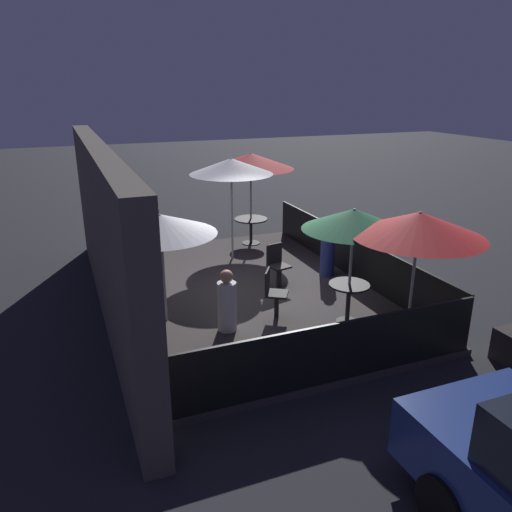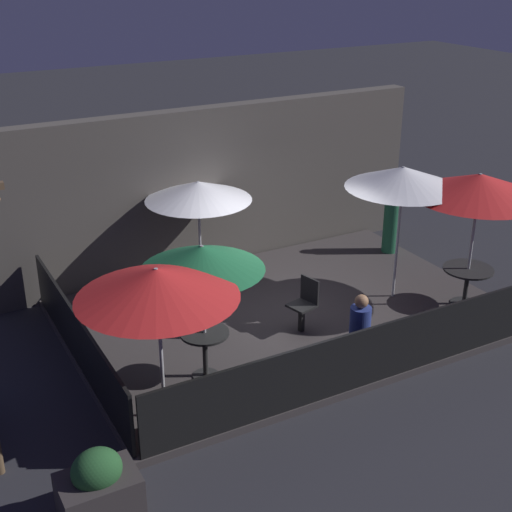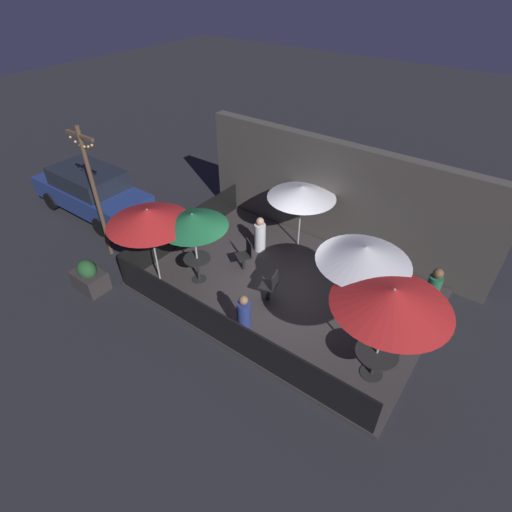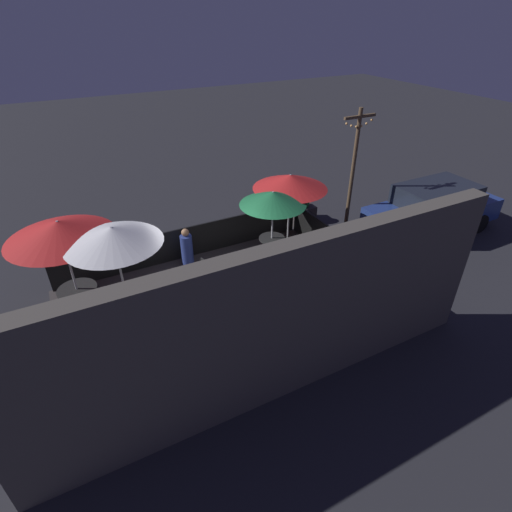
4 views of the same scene
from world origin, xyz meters
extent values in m
plane|color=#26262B|center=(0.00, 0.00, 0.00)|extent=(60.00, 60.00, 0.00)
cube|color=#383333|center=(0.00, 0.00, 0.06)|extent=(7.48, 5.12, 0.12)
cube|color=#4C4742|center=(0.00, 2.79, 1.64)|extent=(9.08, 0.36, 3.29)
cube|color=black|center=(0.00, -2.52, 0.59)|extent=(7.28, 0.05, 0.95)
cube|color=black|center=(-3.69, 0.00, 0.59)|extent=(0.05, 4.92, 0.95)
cylinder|color=#B2B2B7|center=(3.05, -1.27, 1.35)|extent=(0.05, 0.05, 2.46)
cone|color=red|center=(3.05, -1.27, 2.38)|extent=(2.28, 2.28, 0.41)
cylinder|color=#B2B2B7|center=(-2.10, -1.17, 1.19)|extent=(0.05, 0.05, 2.14)
cone|color=#1E6B3D|center=(-2.10, -1.17, 2.08)|extent=(1.80, 1.80, 0.37)
cylinder|color=#B2B2B7|center=(2.10, -0.40, 1.37)|extent=(0.05, 0.05, 2.49)
cone|color=silver|center=(2.10, -0.40, 2.43)|extent=(2.01, 2.01, 0.37)
cylinder|color=#B2B2B7|center=(-0.76, 1.90, 1.13)|extent=(0.05, 0.05, 2.02)
cone|color=silver|center=(-0.76, 1.90, 1.97)|extent=(1.99, 1.99, 0.35)
cylinder|color=#B2B2B7|center=(-3.02, -1.80, 1.24)|extent=(0.05, 0.05, 2.25)
cone|color=red|center=(-3.02, -1.80, 2.16)|extent=(2.15, 2.15, 0.41)
cylinder|color=black|center=(3.05, -1.27, 0.13)|extent=(0.49, 0.49, 0.02)
cylinder|color=black|center=(3.05, -1.27, 0.45)|extent=(0.08, 0.08, 0.67)
cylinder|color=black|center=(3.05, -1.27, 0.81)|extent=(0.90, 0.90, 0.04)
cylinder|color=black|center=(-2.10, -1.17, 0.13)|extent=(0.40, 0.40, 0.02)
cylinder|color=black|center=(-2.10, -1.17, 0.48)|extent=(0.08, 0.08, 0.72)
cylinder|color=black|center=(-2.10, -1.17, 0.86)|extent=(0.73, 0.73, 0.04)
cube|color=black|center=(-1.39, -0.06, 0.34)|extent=(0.11, 0.11, 0.44)
cube|color=black|center=(-1.39, -0.06, 0.58)|extent=(0.55, 0.55, 0.04)
cube|color=black|center=(-1.30, 0.09, 0.82)|extent=(0.35, 0.24, 0.44)
cube|color=black|center=(-0.10, -0.70, 0.35)|extent=(0.10, 0.10, 0.46)
cube|color=black|center=(-0.10, -0.70, 0.60)|extent=(0.48, 0.48, 0.04)
cube|color=black|center=(0.08, -0.65, 0.84)|extent=(0.12, 0.40, 0.44)
cylinder|color=navy|center=(0.13, -2.00, 0.61)|extent=(0.36, 0.36, 0.99)
sphere|color=#9E704C|center=(0.13, -2.00, 1.21)|extent=(0.21, 0.21, 0.21)
cylinder|color=#236642|center=(3.38, 1.32, 0.68)|extent=(0.45, 0.45, 1.13)
sphere|color=brown|center=(3.38, 1.32, 1.37)|extent=(0.25, 0.25, 0.25)
cylinder|color=silver|center=(-1.56, 0.97, 0.57)|extent=(0.40, 0.40, 0.90)
sphere|color=tan|center=(-1.56, 0.97, 1.14)|extent=(0.24, 0.24, 0.24)
cube|color=#332D2D|center=(-4.34, -3.09, 0.28)|extent=(0.91, 0.64, 0.56)
ellipsoid|color=#235128|center=(-4.34, -3.09, 0.66)|extent=(0.59, 0.47, 0.53)
cylinder|color=brown|center=(-5.24, -1.76, 1.98)|extent=(0.12, 0.12, 3.97)
cube|color=brown|center=(-5.24, -1.76, 3.72)|extent=(1.10, 0.08, 0.08)
sphere|color=#F4B260|center=(-5.70, -1.76, 3.57)|extent=(0.07, 0.07, 0.07)
sphere|color=#F4B260|center=(-5.51, -1.76, 3.49)|extent=(0.07, 0.07, 0.07)
sphere|color=#F4B260|center=(-5.33, -1.76, 3.44)|extent=(0.07, 0.07, 0.07)
sphere|color=#F4B260|center=(-5.15, -1.76, 3.44)|extent=(0.07, 0.07, 0.07)
sphere|color=#F4B260|center=(-4.96, -1.76, 3.49)|extent=(0.07, 0.07, 0.07)
sphere|color=#F4B260|center=(-4.78, -1.76, 3.57)|extent=(0.07, 0.07, 0.07)
cube|color=navy|center=(-7.70, -0.51, 0.67)|extent=(4.57, 1.72, 0.70)
cube|color=#1E232D|center=(-7.70, -0.51, 1.32)|extent=(2.51, 1.57, 0.60)
cylinder|color=black|center=(-6.29, 0.31, 0.32)|extent=(0.64, 0.18, 0.64)
cylinder|color=black|center=(-6.28, -1.31, 0.32)|extent=(0.64, 0.18, 0.64)
cylinder|color=black|center=(-9.12, 0.30, 0.32)|extent=(0.64, 0.18, 0.64)
cylinder|color=black|center=(-9.11, -1.32, 0.32)|extent=(0.64, 0.18, 0.64)
camera|label=1|loc=(-9.18, 3.46, 4.28)|focal=35.00mm
camera|label=2|loc=(-5.83, -9.59, 6.11)|focal=50.00mm
camera|label=3|loc=(4.19, -7.04, 7.42)|focal=28.00mm
camera|label=4|loc=(2.79, 7.23, 6.38)|focal=28.00mm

